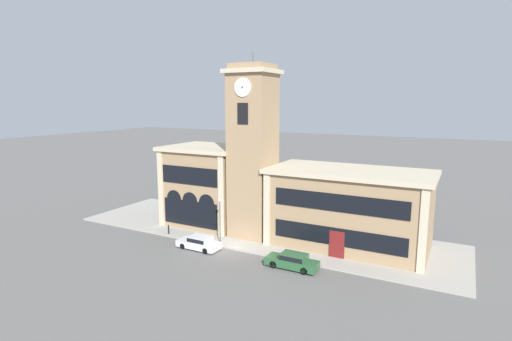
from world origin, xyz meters
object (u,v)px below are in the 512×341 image
Objects in this scene: parked_car_mid at (293,261)px; street_lamp at (220,214)px; parked_car_near at (199,242)px; bollard at (169,229)px.

street_lamp is at bearing -11.96° from parked_car_mid.
parked_car_near is 10.51m from parked_car_mid.
parked_car_near is 6.08m from bollard.
parked_car_near reaches higher than bollard.
bollard is at bearing -6.58° from parked_car_mid.
parked_car_mid is at bearing -179.64° from parked_car_near.
parked_car_near is at bearing -18.99° from bollard.
bollard is (-16.26, 1.98, -0.09)m from parked_car_mid.
bollard is at bearing -179.72° from street_lamp.
street_lamp is (1.30, 2.01, 2.75)m from parked_car_near.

